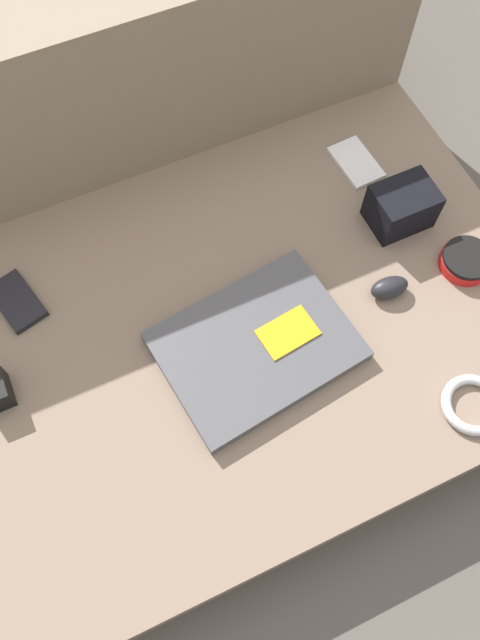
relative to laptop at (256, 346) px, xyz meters
The scene contains 10 objects.
ground_plane 0.13m from the laptop, 97.76° to the left, with size 8.00×8.00×0.00m, color #4C4742.
couch_seat 0.08m from the laptop, 97.76° to the left, with size 1.03×0.71×0.11m.
couch_backrest 0.51m from the laptop, 90.76° to the left, with size 1.03×0.20×0.43m.
laptop is the anchor object (origin of this frame).
computer_mouse 0.25m from the laptop, ahead, with size 0.07×0.04×0.03m.
speaker_puck 0.39m from the laptop, ahead, with size 0.09×0.09×0.03m.
phone_silver 0.42m from the laptop, 38.39° to the left, with size 0.07×0.11×0.01m.
phone_black 0.41m from the laptop, 143.74° to the left, with size 0.08×0.12×0.01m.
camera_pouch 0.36m from the laptop, 19.95° to the left, with size 0.10×0.08×0.08m.
cable_coil 0.35m from the laptop, 40.83° to the right, with size 0.10×0.10×0.02m.
Camera 1 is at (-0.18, -0.39, 1.04)m, focal length 35.00 mm.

